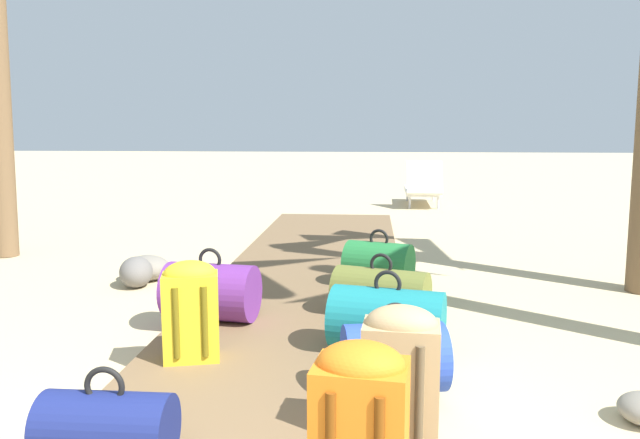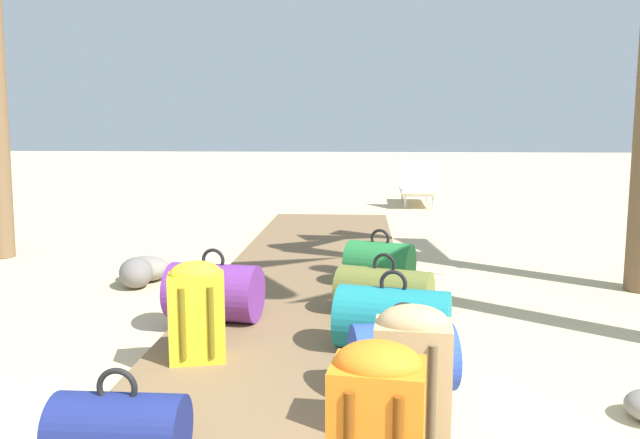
{
  "view_description": "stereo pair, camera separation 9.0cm",
  "coord_description": "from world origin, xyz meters",
  "px_view_note": "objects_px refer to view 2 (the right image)",
  "views": [
    {
      "loc": [
        0.53,
        -1.18,
        1.4
      ],
      "look_at": [
        0.06,
        4.46,
        0.55
      ],
      "focal_mm": 34.74,
      "sensor_mm": 36.0,
      "label": 1
    },
    {
      "loc": [
        0.44,
        -1.19,
        1.4
      ],
      "look_at": [
        0.06,
        4.46,
        0.55
      ],
      "focal_mm": 34.74,
      "sensor_mm": 36.0,
      "label": 2
    }
  ],
  "objects_px": {
    "duffel_bag_olive": "(384,292)",
    "duffel_bag_navy": "(119,429)",
    "duffel_bag_teal": "(393,320)",
    "lounge_chair": "(418,187)",
    "backpack_orange": "(377,423)",
    "duffel_bag_green": "(380,264)",
    "duffel_bag_purple": "(214,292)",
    "duffel_bag_blue": "(402,357)",
    "backpack_yellow": "(197,308)",
    "backpack_tan": "(412,370)"
  },
  "relations": [
    {
      "from": "duffel_bag_teal",
      "to": "lounge_chair",
      "type": "bearing_deg",
      "value": 83.82
    },
    {
      "from": "backpack_yellow",
      "to": "backpack_tan",
      "type": "bearing_deg",
      "value": -36.25
    },
    {
      "from": "duffel_bag_navy",
      "to": "backpack_yellow",
      "type": "relative_size",
      "value": 0.89
    },
    {
      "from": "duffel_bag_olive",
      "to": "backpack_orange",
      "type": "bearing_deg",
      "value": -92.66
    },
    {
      "from": "duffel_bag_purple",
      "to": "backpack_yellow",
      "type": "bearing_deg",
      "value": -83.8
    },
    {
      "from": "duffel_bag_green",
      "to": "backpack_orange",
      "type": "height_order",
      "value": "backpack_orange"
    },
    {
      "from": "duffel_bag_navy",
      "to": "backpack_orange",
      "type": "bearing_deg",
      "value": -12.94
    },
    {
      "from": "backpack_tan",
      "to": "lounge_chair",
      "type": "height_order",
      "value": "lounge_chair"
    },
    {
      "from": "duffel_bag_navy",
      "to": "backpack_yellow",
      "type": "xyz_separation_m",
      "value": [
        0.02,
        1.11,
        0.16
      ]
    },
    {
      "from": "duffel_bag_purple",
      "to": "duffel_bag_blue",
      "type": "distance_m",
      "value": 1.63
    },
    {
      "from": "duffel_bag_navy",
      "to": "backpack_tan",
      "type": "bearing_deg",
      "value": 12.88
    },
    {
      "from": "duffel_bag_teal",
      "to": "backpack_tan",
      "type": "bearing_deg",
      "value": -88.51
    },
    {
      "from": "duffel_bag_purple",
      "to": "backpack_orange",
      "type": "height_order",
      "value": "backpack_orange"
    },
    {
      "from": "duffel_bag_green",
      "to": "lounge_chair",
      "type": "distance_m",
      "value": 6.06
    },
    {
      "from": "duffel_bag_navy",
      "to": "backpack_orange",
      "type": "xyz_separation_m",
      "value": [
        1.0,
        -0.23,
        0.17
      ]
    },
    {
      "from": "duffel_bag_green",
      "to": "duffel_bag_olive",
      "type": "height_order",
      "value": "duffel_bag_green"
    },
    {
      "from": "duffel_bag_green",
      "to": "backpack_orange",
      "type": "xyz_separation_m",
      "value": [
        -0.1,
        -3.09,
        0.13
      ]
    },
    {
      "from": "lounge_chair",
      "to": "backpack_tan",
      "type": "bearing_deg",
      "value": -95.24
    },
    {
      "from": "duffel_bag_olive",
      "to": "duffel_bag_navy",
      "type": "distance_m",
      "value": 2.31
    },
    {
      "from": "backpack_orange",
      "to": "lounge_chair",
      "type": "xyz_separation_m",
      "value": [
        0.95,
        9.1,
        -0.07
      ]
    },
    {
      "from": "duffel_bag_green",
      "to": "duffel_bag_teal",
      "type": "distance_m",
      "value": 1.53
    },
    {
      "from": "lounge_chair",
      "to": "duffel_bag_navy",
      "type": "bearing_deg",
      "value": -102.42
    },
    {
      "from": "lounge_chair",
      "to": "duffel_bag_purple",
      "type": "bearing_deg",
      "value": -106.01
    },
    {
      "from": "duffel_bag_teal",
      "to": "backpack_yellow",
      "type": "relative_size",
      "value": 1.25
    },
    {
      "from": "lounge_chair",
      "to": "duffel_bag_olive",
      "type": "bearing_deg",
      "value": -97.03
    },
    {
      "from": "duffel_bag_olive",
      "to": "duffel_bag_green",
      "type": "bearing_deg",
      "value": 90.41
    },
    {
      "from": "duffel_bag_olive",
      "to": "lounge_chair",
      "type": "xyz_separation_m",
      "value": [
        0.84,
        6.84,
        0.08
      ]
    },
    {
      "from": "duffel_bag_green",
      "to": "backpack_tan",
      "type": "relative_size",
      "value": 1.06
    },
    {
      "from": "duffel_bag_olive",
      "to": "backpack_orange",
      "type": "relative_size",
      "value": 1.2
    },
    {
      "from": "backpack_orange",
      "to": "duffel_bag_green",
      "type": "bearing_deg",
      "value": 88.16
    },
    {
      "from": "duffel_bag_purple",
      "to": "backpack_yellow",
      "type": "distance_m",
      "value": 0.75
    },
    {
      "from": "duffel_bag_teal",
      "to": "duffel_bag_navy",
      "type": "distance_m",
      "value": 1.75
    },
    {
      "from": "duffel_bag_olive",
      "to": "lounge_chair",
      "type": "relative_size",
      "value": 0.48
    },
    {
      "from": "backpack_yellow",
      "to": "lounge_chair",
      "type": "bearing_deg",
      "value": 76.01
    },
    {
      "from": "duffel_bag_green",
      "to": "duffel_bag_blue",
      "type": "bearing_deg",
      "value": -88.54
    },
    {
      "from": "backpack_tan",
      "to": "backpack_orange",
      "type": "xyz_separation_m",
      "value": [
        -0.16,
        -0.5,
        0.01
      ]
    },
    {
      "from": "backpack_yellow",
      "to": "duffel_bag_green",
      "type": "bearing_deg",
      "value": 58.29
    },
    {
      "from": "duffel_bag_purple",
      "to": "duffel_bag_olive",
      "type": "height_order",
      "value": "duffel_bag_purple"
    },
    {
      "from": "duffel_bag_purple",
      "to": "backpack_tan",
      "type": "bearing_deg",
      "value": -52.24
    },
    {
      "from": "duffel_bag_purple",
      "to": "duffel_bag_teal",
      "type": "height_order",
      "value": "duffel_bag_purple"
    },
    {
      "from": "backpack_yellow",
      "to": "duffel_bag_navy",
      "type": "bearing_deg",
      "value": -91.01
    },
    {
      "from": "duffel_bag_purple",
      "to": "backpack_orange",
      "type": "relative_size",
      "value": 1.09
    },
    {
      "from": "duffel_bag_blue",
      "to": "duffel_bag_green",
      "type": "bearing_deg",
      "value": 91.46
    },
    {
      "from": "duffel_bag_teal",
      "to": "backpack_yellow",
      "type": "height_order",
      "value": "backpack_yellow"
    },
    {
      "from": "duffel_bag_teal",
      "to": "lounge_chair",
      "type": "height_order",
      "value": "lounge_chair"
    },
    {
      "from": "duffel_bag_olive",
      "to": "backpack_tan",
      "type": "bearing_deg",
      "value": -88.24
    },
    {
      "from": "duffel_bag_blue",
      "to": "backpack_tan",
      "type": "height_order",
      "value": "backpack_tan"
    },
    {
      "from": "duffel_bag_olive",
      "to": "duffel_bag_navy",
      "type": "xyz_separation_m",
      "value": [
        -1.11,
        -2.03,
        -0.02
      ]
    },
    {
      "from": "duffel_bag_green",
      "to": "backpack_orange",
      "type": "distance_m",
      "value": 3.1
    },
    {
      "from": "duffel_bag_blue",
      "to": "backpack_yellow",
      "type": "xyz_separation_m",
      "value": [
        -1.14,
        0.34,
        0.13
      ]
    }
  ]
}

